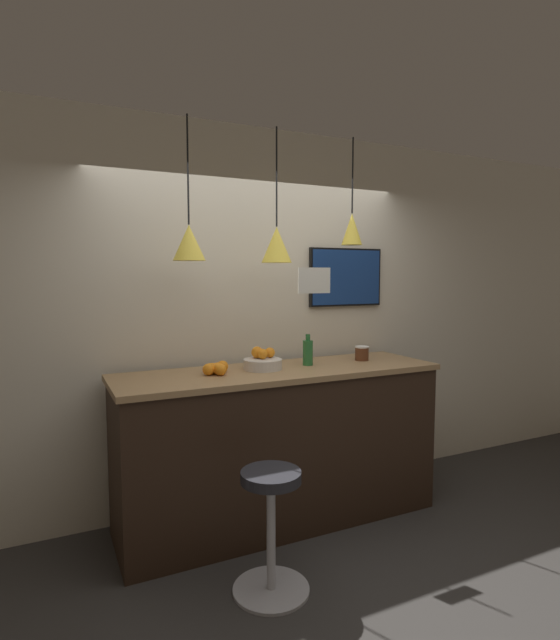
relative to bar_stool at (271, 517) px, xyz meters
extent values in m
plane|color=#33302D|center=(0.40, -0.01, -0.43)|extent=(14.00, 14.00, 0.00)
cube|color=beige|center=(0.40, 1.18, 1.02)|extent=(8.00, 0.06, 2.90)
cube|color=black|center=(0.40, 0.72, 0.10)|extent=(2.29, 0.66, 1.07)
cube|color=#99754C|center=(0.40, 0.72, 0.66)|extent=(2.33, 0.70, 0.04)
cylinder|color=#B7B7BC|center=(0.00, 0.00, -0.42)|extent=(0.44, 0.44, 0.02)
cylinder|color=#B7B7BC|center=(0.00, 0.00, -0.11)|extent=(0.05, 0.05, 0.62)
cylinder|color=#232328|center=(0.00, 0.00, 0.23)|extent=(0.34, 0.34, 0.06)
cylinder|color=beige|center=(0.29, 0.77, 0.72)|extent=(0.27, 0.27, 0.07)
sphere|color=orange|center=(0.36, 0.80, 0.79)|extent=(0.07, 0.07, 0.07)
sphere|color=orange|center=(0.27, 0.82, 0.79)|extent=(0.08, 0.08, 0.08)
sphere|color=orange|center=(0.30, 0.86, 0.79)|extent=(0.07, 0.07, 0.07)
sphere|color=orange|center=(0.29, 0.77, 0.79)|extent=(0.07, 0.07, 0.07)
sphere|color=orange|center=(-0.04, 0.77, 0.72)|extent=(0.07, 0.07, 0.07)
sphere|color=orange|center=(-0.06, 0.71, 0.72)|extent=(0.08, 0.08, 0.08)
sphere|color=orange|center=(-0.05, 0.68, 0.72)|extent=(0.08, 0.08, 0.08)
sphere|color=orange|center=(-0.07, 0.77, 0.72)|extent=(0.07, 0.07, 0.07)
sphere|color=orange|center=(-0.05, 0.76, 0.71)|extent=(0.07, 0.07, 0.07)
sphere|color=orange|center=(-0.04, 0.78, 0.72)|extent=(0.07, 0.07, 0.07)
sphere|color=orange|center=(0.01, 0.83, 0.72)|extent=(0.07, 0.07, 0.07)
sphere|color=orange|center=(0.00, 0.80, 0.72)|extent=(0.08, 0.08, 0.08)
sphere|color=orange|center=(-0.07, 0.76, 0.71)|extent=(0.07, 0.07, 0.07)
sphere|color=orange|center=(-0.09, 0.77, 0.72)|extent=(0.07, 0.07, 0.07)
sphere|color=orange|center=(-0.09, 0.80, 0.71)|extent=(0.07, 0.07, 0.07)
sphere|color=orange|center=(-0.12, 0.72, 0.72)|extent=(0.08, 0.08, 0.08)
sphere|color=orange|center=(-0.08, 0.76, 0.72)|extent=(0.07, 0.07, 0.07)
cylinder|color=#286B33|center=(0.65, 0.77, 0.77)|extent=(0.07, 0.07, 0.18)
cylinder|color=#286B33|center=(0.65, 0.77, 0.89)|extent=(0.03, 0.03, 0.05)
cylinder|color=#562D19|center=(1.14, 0.77, 0.73)|extent=(0.11, 0.11, 0.10)
cylinder|color=white|center=(1.14, 0.77, 0.79)|extent=(0.11, 0.11, 0.01)
cylinder|color=black|center=(-0.23, 0.78, 2.02)|extent=(0.01, 0.01, 0.69)
cone|color=yellow|center=(-0.23, 0.78, 1.56)|extent=(0.21, 0.21, 0.23)
sphere|color=#F9EFCC|center=(-0.23, 0.78, 1.46)|extent=(0.04, 0.04, 0.04)
cylinder|color=black|center=(0.40, 0.78, 2.03)|extent=(0.01, 0.01, 0.68)
cone|color=yellow|center=(0.40, 0.78, 1.56)|extent=(0.21, 0.21, 0.25)
sphere|color=#F9EFCC|center=(0.40, 0.78, 1.45)|extent=(0.04, 0.04, 0.04)
cylinder|color=black|center=(1.03, 0.78, 2.09)|extent=(0.01, 0.01, 0.56)
cone|color=yellow|center=(1.03, 0.78, 1.69)|extent=(0.16, 0.16, 0.24)
sphere|color=#F9EFCC|center=(1.03, 0.78, 1.59)|extent=(0.04, 0.04, 0.04)
cube|color=black|center=(1.21, 1.13, 1.33)|extent=(0.69, 0.04, 0.48)
cube|color=navy|center=(1.21, 1.11, 1.33)|extent=(0.66, 0.01, 0.45)
cube|color=silver|center=(0.53, 0.45, 1.31)|extent=(0.24, 0.01, 0.17)
camera|label=1|loc=(-1.11, -2.43, 1.35)|focal=28.00mm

